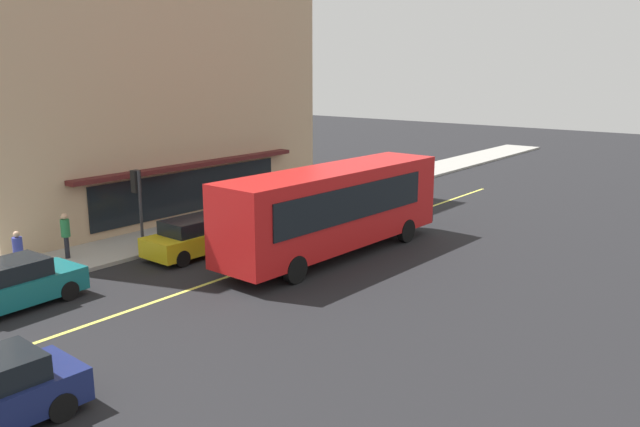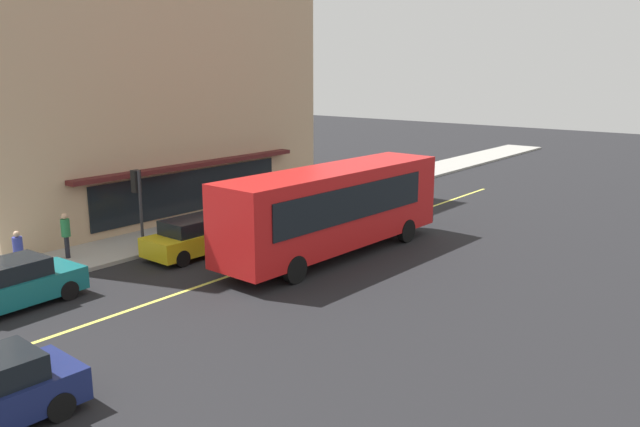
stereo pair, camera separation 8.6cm
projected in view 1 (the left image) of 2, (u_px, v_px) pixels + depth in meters
ground at (293, 254)px, 25.45m from camera, size 120.00×120.00×0.00m
sidewalk at (195, 229)px, 29.03m from camera, size 80.00×3.20×0.15m
lane_centre_stripe at (293, 254)px, 25.45m from camera, size 36.00×0.16×0.01m
storefront_building at (118, 72)px, 32.65m from camera, size 18.59×11.44×14.20m
bus at (335, 206)px, 24.94m from camera, size 11.21×2.90×3.50m
traffic_light at (137, 191)px, 25.26m from camera, size 0.30×0.52×3.20m
car_teal at (10, 286)px, 19.57m from camera, size 4.38×2.02×1.52m
car_yellow at (196, 237)px, 25.22m from camera, size 4.34×1.94×1.52m
pedestrian_waiting at (65, 231)px, 24.17m from camera, size 0.34×0.34×1.78m
pedestrian_near_storefront at (18, 250)px, 22.05m from camera, size 0.34×0.34×1.65m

